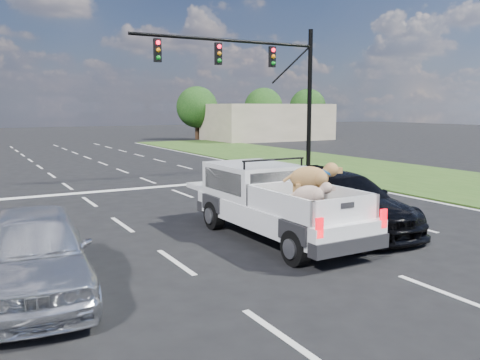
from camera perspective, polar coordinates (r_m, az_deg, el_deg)
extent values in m
plane|color=black|center=(11.81, 0.74, -7.97)|extent=(160.00, 160.00, 0.00)
cube|color=silver|center=(16.63, -15.02, -3.47)|extent=(0.12, 60.00, 0.01)
cube|color=silver|center=(17.78, -4.02, -2.46)|extent=(0.12, 60.00, 0.01)
cube|color=silver|center=(19.50, 5.32, -1.53)|extent=(0.12, 60.00, 0.01)
cube|color=silver|center=(21.69, 13.08, -0.73)|extent=(0.15, 60.00, 0.01)
cube|color=silver|center=(20.88, -13.08, -1.07)|extent=(17.00, 0.45, 0.01)
cube|color=#264816|center=(24.69, 20.33, 0.09)|extent=(8.00, 60.00, 0.06)
cylinder|color=black|center=(25.42, 7.80, 8.59)|extent=(0.22, 0.22, 7.00)
cylinder|color=black|center=(23.19, -1.32, 15.40)|extent=(9.00, 0.14, 0.14)
cube|color=black|center=(24.28, 3.63, 13.64)|extent=(0.30, 0.18, 0.95)
sphere|color=red|center=(24.21, 3.78, 14.36)|extent=(0.18, 0.18, 0.18)
cube|color=black|center=(22.89, -2.46, 13.98)|extent=(0.30, 0.18, 0.95)
sphere|color=red|center=(22.83, -2.33, 14.75)|extent=(0.18, 0.18, 0.18)
cube|color=black|center=(21.78, -9.26, 14.18)|extent=(0.30, 0.18, 0.95)
sphere|color=red|center=(21.71, -9.17, 15.00)|extent=(0.18, 0.18, 0.18)
cube|color=#BCAA90|center=(51.85, 3.10, 6.52)|extent=(12.00, 7.00, 3.60)
cylinder|color=#332114|center=(52.55, -4.83, 5.74)|extent=(0.44, 0.44, 2.16)
sphere|color=black|center=(52.51, -4.86, 8.16)|extent=(4.20, 4.20, 4.20)
cylinder|color=#332114|center=(56.32, 2.64, 5.92)|extent=(0.44, 0.44, 2.16)
sphere|color=black|center=(56.28, 2.65, 8.18)|extent=(4.20, 4.20, 4.20)
cylinder|color=#332114|center=(59.70, 7.57, 5.99)|extent=(0.44, 0.44, 2.16)
sphere|color=black|center=(59.66, 7.61, 8.12)|extent=(4.20, 4.20, 4.20)
cylinder|color=black|center=(10.71, 6.30, -7.59)|extent=(0.29, 0.77, 0.77)
cylinder|color=black|center=(11.80, 13.23, -6.28)|extent=(0.29, 0.77, 0.77)
cylinder|color=black|center=(13.80, -2.90, -3.97)|extent=(0.29, 0.77, 0.77)
cylinder|color=black|center=(14.66, 3.23, -3.25)|extent=(0.29, 0.77, 0.77)
cube|color=silver|center=(12.65, 4.40, -3.79)|extent=(1.98, 5.36, 0.52)
cube|color=silver|center=(13.57, 1.44, 0.03)|extent=(1.88, 2.34, 0.87)
cube|color=black|center=(12.62, 4.14, -0.48)|extent=(1.56, 0.05, 0.62)
cylinder|color=black|center=(12.65, 3.83, 2.31)|extent=(1.81, 0.07, 0.05)
cube|color=black|center=(11.67, 7.70, -3.70)|extent=(1.83, 2.59, 0.06)
cube|color=silver|center=(11.12, 4.22, -2.71)|extent=(0.11, 2.57, 0.52)
cube|color=silver|center=(12.15, 10.93, -1.90)|extent=(0.11, 2.57, 0.52)
cube|color=silver|center=(10.67, 11.81, -3.32)|extent=(1.79, 0.10, 0.52)
cube|color=red|center=(10.02, 8.91, -5.35)|extent=(0.16, 0.06, 0.40)
cube|color=red|center=(11.15, 15.80, -4.18)|extent=(0.16, 0.06, 0.40)
cube|color=black|center=(10.73, 12.21, -7.14)|extent=(1.94, 0.33, 0.30)
imported|color=silver|center=(9.60, -22.14, -7.54)|extent=(2.34, 4.76, 1.56)
imported|color=black|center=(14.04, 11.41, -2.37)|extent=(2.53, 5.34, 1.51)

